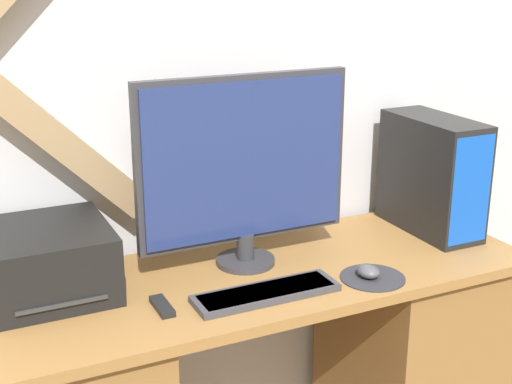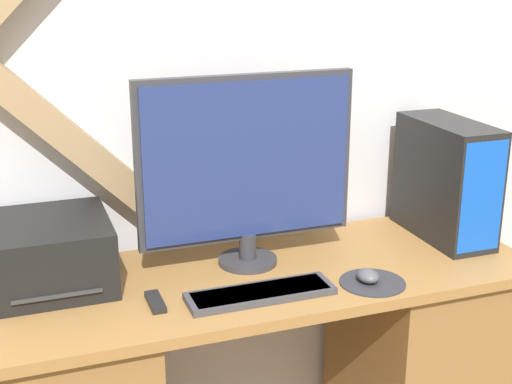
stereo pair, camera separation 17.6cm
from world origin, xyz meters
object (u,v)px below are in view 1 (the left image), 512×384
(printer, at_px, (48,261))
(remote_control, at_px, (162,306))
(monitor, at_px, (244,165))
(mouse, at_px, (368,271))
(keyboard, at_px, (266,293))
(computer_tower, at_px, (432,175))

(printer, bearing_deg, remote_control, -42.74)
(monitor, relative_size, remote_control, 5.65)
(remote_control, bearing_deg, mouse, -6.99)
(monitor, height_order, printer, monitor)
(monitor, bearing_deg, keyboard, -100.29)
(keyboard, bearing_deg, monitor, 79.71)
(computer_tower, bearing_deg, keyboard, -163.11)
(monitor, height_order, keyboard, monitor)
(computer_tower, bearing_deg, mouse, -149.22)
(keyboard, relative_size, computer_tower, 1.06)
(computer_tower, height_order, printer, computer_tower)
(remote_control, bearing_deg, monitor, 29.18)
(monitor, distance_m, computer_tower, 0.65)
(keyboard, xyz_separation_m, remote_control, (-0.26, 0.05, -0.00))
(computer_tower, distance_m, printer, 1.18)
(monitor, height_order, mouse, monitor)
(mouse, relative_size, computer_tower, 0.19)
(remote_control, bearing_deg, keyboard, -10.18)
(keyboard, height_order, printer, printer)
(mouse, xyz_separation_m, computer_tower, (0.38, 0.23, 0.16))
(monitor, distance_m, keyboard, 0.36)
(mouse, distance_m, remote_control, 0.57)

